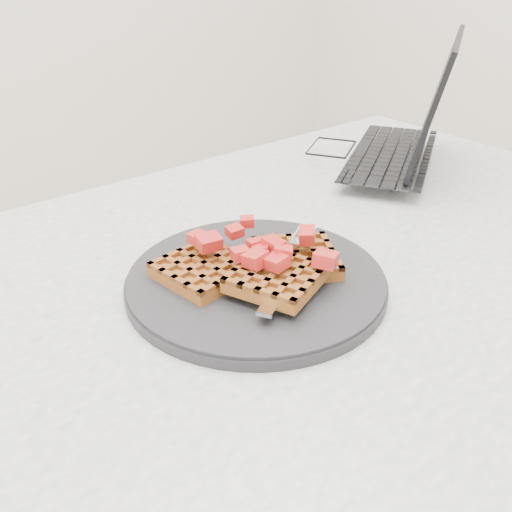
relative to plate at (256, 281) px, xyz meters
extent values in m
cube|color=beige|center=(0.05, -0.02, -0.02)|extent=(1.20, 0.80, 0.03)
cube|color=white|center=(0.60, 0.33, -0.40)|extent=(0.06, 0.06, 0.72)
cylinder|color=black|center=(0.00, 0.00, 0.00)|extent=(0.29, 0.29, 0.02)
imported|color=black|center=(0.40, 0.20, 0.00)|extent=(0.37, 0.34, 0.02)
cube|color=black|center=(0.45, 0.11, 0.11)|extent=(0.27, 0.19, 0.19)
camera|label=1|loc=(-0.34, -0.42, 0.33)|focal=40.00mm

